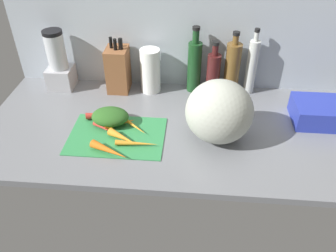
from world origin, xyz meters
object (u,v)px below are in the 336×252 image
Objects in this scene: carrot_2 at (103,115)px; carrot_5 at (109,150)px; carrot_4 at (122,137)px; carrot_6 at (120,123)px; blender_appliance at (59,64)px; cutting_board at (117,135)px; winter_squash at (219,112)px; carrot_1 at (133,125)px; bottle_0 at (194,65)px; dish_rack at (322,112)px; bottle_3 at (252,66)px; paper_towel_roll at (150,71)px; carrot_0 at (102,127)px; bottle_2 at (232,68)px; knife_block at (118,69)px; bottle_1 at (213,73)px; carrot_3 at (137,143)px.

carrot_2 is 25.88cm from carrot_5.
carrot_4 reaches higher than carrot_6.
blender_appliance is (-28.52, 27.35, 11.01)cm from carrot_2.
winter_squash is (43.16, 2.76, 13.09)cm from cutting_board.
carrot_1 is 46.07cm from bottle_0.
carrot_4 is at bearing -165.34° from dish_rack.
carrot_2 is at bearing -156.18° from bottle_3.
bottle_3 is (60.29, 42.39, 14.19)cm from cutting_board.
paper_towel_roll is 83.48cm from dish_rack.
carrot_0 is at bearing -156.83° from carrot_6.
carrot_4 is 0.42× the size of bottle_2.
winter_squash is 0.90× the size of blender_appliance.
dish_rack is (97.17, -20.21, -6.91)cm from knife_block.
bottle_2 is at bearing 11.24° from bottle_1.
cutting_board is 42.20cm from paper_towel_roll.
bottle_1 reaches higher than winter_squash.
knife_block is at bearing 89.19° from carrot_0.
knife_block is at bearing -179.41° from paper_towel_roll.
bottle_3 is at bearing 3.28° from paper_towel_roll.
bottle_0 is at bearing 59.38° from carrot_5.
carrot_6 is 0.51× the size of winter_squash.
blender_appliance is at bearing -177.60° from bottle_0.
bottle_0 reaches higher than carrot_6.
carrot_0 is at bearing 112.92° from carrot_5.
blender_appliance is 47.23cm from paper_towel_roll.
carrot_2 is at bearing -175.86° from dish_rack.
bottle_1 is (35.41, 32.94, 9.75)cm from carrot_1.
carrot_1 is 0.63× the size of winter_squash.
carrot_0 is 51.51cm from winter_squash.
paper_towel_roll reaches higher than dish_rack.
bottle_2 is (59.44, 28.92, 11.55)cm from carrot_2.
carrot_5 is at bearing -160.61° from winter_squash.
carrot_4 reaches higher than carrot_3.
blender_appliance reaches higher than dish_rack.
carrot_4 is at bearing -106.70° from carrot_1.
bottle_2 is (40.84, 47.42, 11.91)cm from carrot_3.
carrot_3 is (16.93, -9.74, 0.02)cm from carrot_0.
carrot_4 is (11.89, -15.69, 0.23)cm from carrot_2.
bottle_3 is at bearing 10.17° from bottle_1.
carrot_3 is 0.55× the size of bottle_2.
carrot_4 is 0.60× the size of paper_towel_roll.
carrot_6 reaches higher than cutting_board.
carrot_3 is at bearing -130.74° from bottle_2.
cutting_board is at bearing -135.27° from carrot_1.
winter_squash is 40.97cm from bottle_0.
carrot_4 is at bearing -170.74° from winter_squash.
dish_rack is at bearing 11.91° from cutting_board.
carrot_5 is at bearing -120.62° from bottle_0.
carrot_1 is 0.54× the size of bottle_2.
carrot_3 is 0.53× the size of bottle_3.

